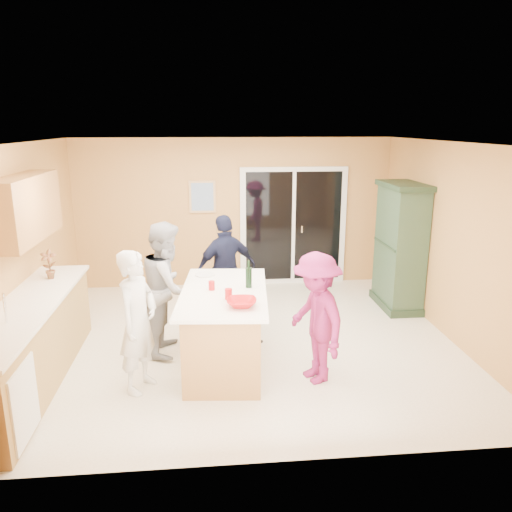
{
  "coord_description": "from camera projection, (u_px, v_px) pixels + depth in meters",
  "views": [
    {
      "loc": [
        -0.46,
        -6.16,
        2.82
      ],
      "look_at": [
        0.15,
        0.1,
        1.15
      ],
      "focal_mm": 35.0,
      "sensor_mm": 36.0,
      "label": 1
    }
  ],
  "objects": [
    {
      "name": "floor",
      "position": [
        246.0,
        341.0,
        6.7
      ],
      "size": [
        5.5,
        5.5,
        0.0
      ],
      "primitive_type": "plane",
      "color": "#F0E6CF",
      "rests_on": "ground"
    },
    {
      "name": "ceiling",
      "position": [
        244.0,
        143.0,
        6.03
      ],
      "size": [
        5.5,
        5.0,
        0.1
      ],
      "primitive_type": "cube",
      "color": "white",
      "rests_on": "wall_back"
    },
    {
      "name": "wall_back",
      "position": [
        234.0,
        213.0,
        8.77
      ],
      "size": [
        5.5,
        0.1,
        2.6
      ],
      "primitive_type": "cube",
      "color": "#EAA760",
      "rests_on": "ground"
    },
    {
      "name": "wall_front",
      "position": [
        269.0,
        322.0,
        3.96
      ],
      "size": [
        5.5,
        0.1,
        2.6
      ],
      "primitive_type": "cube",
      "color": "#EAA760",
      "rests_on": "ground"
    },
    {
      "name": "wall_left",
      "position": [
        21.0,
        252.0,
        6.1
      ],
      "size": [
        0.1,
        5.0,
        2.6
      ],
      "primitive_type": "cube",
      "color": "#EAA760",
      "rests_on": "ground"
    },
    {
      "name": "wall_right",
      "position": [
        451.0,
        242.0,
        6.62
      ],
      "size": [
        0.1,
        5.0,
        2.6
      ],
      "primitive_type": "cube",
      "color": "#EAA760",
      "rests_on": "ground"
    },
    {
      "name": "left_cabinet_run",
      "position": [
        25.0,
        351.0,
        5.34
      ],
      "size": [
        0.65,
        3.05,
        1.24
      ],
      "color": "#A57E40",
      "rests_on": "floor"
    },
    {
      "name": "upper_cabinets",
      "position": [
        25.0,
        208.0,
        5.78
      ],
      "size": [
        0.35,
        1.6,
        0.75
      ],
      "primitive_type": "cube",
      "color": "#A57E40",
      "rests_on": "wall_left"
    },
    {
      "name": "sliding_door",
      "position": [
        293.0,
        226.0,
        8.9
      ],
      "size": [
        1.9,
        0.07,
        2.1
      ],
      "color": "silver",
      "rests_on": "floor"
    },
    {
      "name": "framed_picture",
      "position": [
        202.0,
        197.0,
        8.62
      ],
      "size": [
        0.46,
        0.04,
        0.56
      ],
      "color": "tan",
      "rests_on": "wall_back"
    },
    {
      "name": "kitchen_island",
      "position": [
        225.0,
        331.0,
        5.91
      ],
      "size": [
        1.13,
        1.89,
        0.95
      ],
      "rotation": [
        0.0,
        0.0,
        -0.09
      ],
      "color": "#A57E40",
      "rests_on": "floor"
    },
    {
      "name": "green_hutch",
      "position": [
        400.0,
        248.0,
        7.73
      ],
      "size": [
        0.56,
        1.07,
        1.97
      ],
      "color": "#1F3320",
      "rests_on": "floor"
    },
    {
      "name": "woman_white",
      "position": [
        138.0,
        322.0,
        5.31
      ],
      "size": [
        0.58,
        0.67,
        1.57
      ],
      "primitive_type": "imported",
      "rotation": [
        0.0,
        0.0,
        1.14
      ],
      "color": "white",
      "rests_on": "floor"
    },
    {
      "name": "woman_grey",
      "position": [
        168.0,
        288.0,
        6.23
      ],
      "size": [
        0.7,
        0.87,
        1.68
      ],
      "primitive_type": "imported",
      "rotation": [
        0.0,
        0.0,
        1.48
      ],
      "color": "#B1B0B3",
      "rests_on": "floor"
    },
    {
      "name": "woman_navy",
      "position": [
        226.0,
        270.0,
        7.16
      ],
      "size": [
        1.01,
        0.73,
        1.59
      ],
      "primitive_type": "imported",
      "rotation": [
        0.0,
        0.0,
        3.56
      ],
      "color": "#171934",
      "rests_on": "floor"
    },
    {
      "name": "woman_magenta",
      "position": [
        316.0,
        318.0,
        5.51
      ],
      "size": [
        0.81,
        1.08,
        1.49
      ],
      "primitive_type": "imported",
      "rotation": [
        0.0,
        0.0,
        -1.28
      ],
      "color": "#901F4A",
      "rests_on": "floor"
    },
    {
      "name": "serving_bowl",
      "position": [
        242.0,
        303.0,
        5.28
      ],
      "size": [
        0.34,
        0.34,
        0.08
      ],
      "primitive_type": "imported",
      "rotation": [
        0.0,
        0.0,
        -0.06
      ],
      "color": "red",
      "rests_on": "kitchen_island"
    },
    {
      "name": "tulip_vase",
      "position": [
        49.0,
        264.0,
        6.21
      ],
      "size": [
        0.21,
        0.15,
        0.38
      ],
      "primitive_type": "imported",
      "rotation": [
        0.0,
        0.0,
        0.06
      ],
      "color": "red",
      "rests_on": "left_cabinet_run"
    },
    {
      "name": "tumbler_near",
      "position": [
        229.0,
        294.0,
        5.48
      ],
      "size": [
        0.1,
        0.1,
        0.12
      ],
      "primitive_type": "cylinder",
      "rotation": [
        0.0,
        0.0,
        0.22
      ],
      "color": "red",
      "rests_on": "kitchen_island"
    },
    {
      "name": "tumbler_far",
      "position": [
        212.0,
        286.0,
        5.79
      ],
      "size": [
        0.08,
        0.08,
        0.11
      ],
      "primitive_type": "cylinder",
      "rotation": [
        0.0,
        0.0,
        0.05
      ],
      "color": "red",
      "rests_on": "kitchen_island"
    },
    {
      "name": "wine_bottle",
      "position": [
        249.0,
        277.0,
        5.86
      ],
      "size": [
        0.08,
        0.08,
        0.33
      ],
      "rotation": [
        0.0,
        0.0,
        0.28
      ],
      "color": "black",
      "rests_on": "kitchen_island"
    },
    {
      "name": "white_plate",
      "position": [
        205.0,
        275.0,
        6.36
      ],
      "size": [
        0.29,
        0.29,
        0.02
      ],
      "primitive_type": "cylinder",
      "rotation": [
        0.0,
        0.0,
        0.19
      ],
      "color": "silver",
      "rests_on": "kitchen_island"
    }
  ]
}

